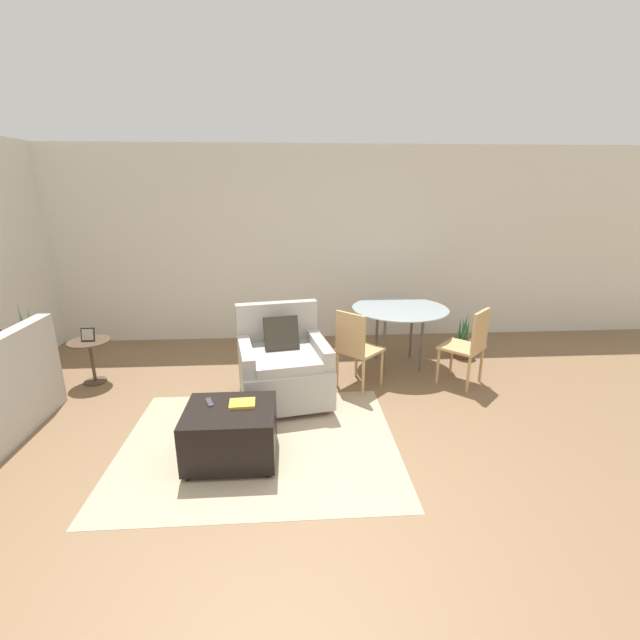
{
  "coord_description": "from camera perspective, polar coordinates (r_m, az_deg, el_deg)",
  "views": [
    {
      "loc": [
        0.08,
        -2.59,
        2.15
      ],
      "look_at": [
        0.39,
        1.98,
        0.75
      ],
      "focal_mm": 24.0,
      "sensor_mm": 36.0,
      "label": 1
    }
  ],
  "objects": [
    {
      "name": "ground_plane",
      "position": [
        3.37,
        -4.72,
        -22.74
      ],
      "size": [
        20.0,
        20.0,
        0.0
      ],
      "primitive_type": "plane",
      "color": "brown"
    },
    {
      "name": "dining_table",
      "position": [
        5.39,
        10.58,
        0.83
      ],
      "size": [
        1.18,
        1.18,
        0.75
      ],
      "color": "#99A8AD",
      "rests_on": "ground_plane"
    },
    {
      "name": "book_stack",
      "position": [
        3.63,
        -10.33,
        -10.89
      ],
      "size": [
        0.22,
        0.18,
        0.02
      ],
      "color": "gold",
      "rests_on": "ottoman"
    },
    {
      "name": "wall_back",
      "position": [
        6.25,
        -4.61,
        9.82
      ],
      "size": [
        12.0,
        0.06,
        2.75
      ],
      "color": "silver",
      "rests_on": "ground_plane"
    },
    {
      "name": "potted_plant",
      "position": [
        5.79,
        -33.64,
        -5.39
      ],
      "size": [
        0.37,
        0.37,
        1.0
      ],
      "color": "maroon",
      "rests_on": "ground_plane"
    },
    {
      "name": "ottoman",
      "position": [
        3.69,
        -11.79,
        -14.4
      ],
      "size": [
        0.72,
        0.61,
        0.46
      ],
      "color": "black",
      "rests_on": "ground_plane"
    },
    {
      "name": "picture_frame",
      "position": [
        5.48,
        -28.56,
        -1.71
      ],
      "size": [
        0.15,
        0.06,
        0.15
      ],
      "color": "black",
      "rests_on": "side_table"
    },
    {
      "name": "potted_plant_small",
      "position": [
        6.02,
        18.55,
        -3.14
      ],
      "size": [
        0.26,
        0.26,
        0.62
      ],
      "color": "brown",
      "rests_on": "ground_plane"
    },
    {
      "name": "dining_chair_near_right",
      "position": [
        5.07,
        19.34,
        -2.8
      ],
      "size": [
        0.59,
        0.59,
        0.9
      ],
      "color": "tan",
      "rests_on": "ground_plane"
    },
    {
      "name": "dining_chair_near_left",
      "position": [
        4.72,
        4.76,
        -3.31
      ],
      "size": [
        0.59,
        0.59,
        0.9
      ],
      "color": "tan",
      "rests_on": "ground_plane"
    },
    {
      "name": "armchair",
      "position": [
        4.53,
        -4.94,
        -6.14
      ],
      "size": [
        1.03,
        1.06,
        0.98
      ],
      "color": "#B2ADA3",
      "rests_on": "ground_plane"
    },
    {
      "name": "tv_remote_primary",
      "position": [
        3.72,
        -14.52,
        -10.55
      ],
      "size": [
        0.1,
        0.16,
        0.01
      ],
      "color": "#333338",
      "rests_on": "ottoman"
    },
    {
      "name": "side_table",
      "position": [
        5.55,
        -28.23,
        -3.89
      ],
      "size": [
        0.45,
        0.45,
        0.51
      ],
      "color": "#4C3828",
      "rests_on": "ground_plane"
    },
    {
      "name": "area_rug",
      "position": [
        3.97,
        -8.04,
        -15.96
      ],
      "size": [
        2.4,
        1.9,
        0.01
      ],
      "color": "tan",
      "rests_on": "ground_plane"
    }
  ]
}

